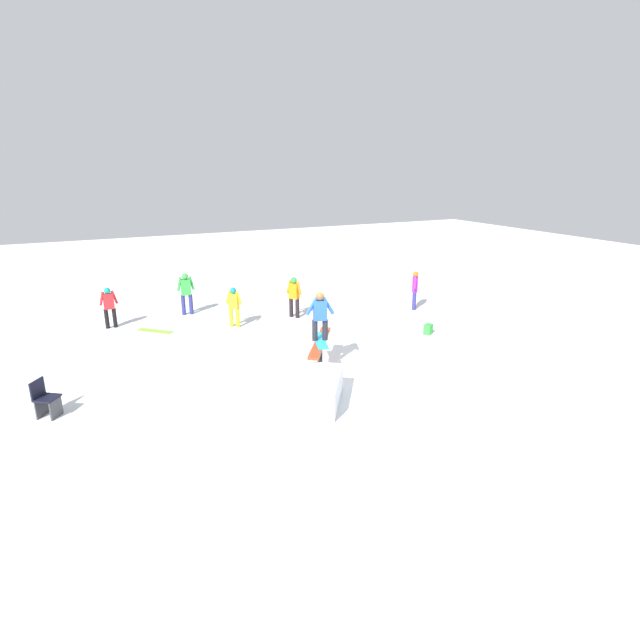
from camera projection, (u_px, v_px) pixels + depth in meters
name	position (u px, v px, depth m)	size (l,w,h in m)	color
ground_plane	(320.00, 370.00, 13.81)	(60.00, 60.00, 0.00)	white
rail_feature	(320.00, 346.00, 13.60)	(2.19, 1.61, 0.85)	black
snow_kicker_ramp	(308.00, 389.00, 11.81)	(1.80, 1.50, 0.69)	white
main_rider_on_rail	(320.00, 317.00, 13.36)	(1.35, 0.78, 1.37)	#27B2D7
bystander_purple	(415.00, 288.00, 19.41)	(0.59, 0.48, 1.50)	navy
bystander_yellow	(234.00, 305.00, 17.25)	(0.48, 0.51, 1.41)	gold
bystander_red	(109.00, 305.00, 17.15)	(0.22, 0.61, 1.43)	black
bystander_orange	(294.00, 295.00, 18.34)	(0.59, 0.45, 1.52)	black
bystander_green	(186.00, 291.00, 18.68)	(0.26, 0.65, 1.59)	navy
loose_snowboard_lime	(155.00, 331.00, 17.00)	(1.30, 0.28, 0.02)	#8AD439
folding_chair	(45.00, 400.00, 11.14)	(0.61, 0.61, 0.88)	#3F3F44
backpack_on_snow	(428.00, 329.00, 16.69)	(0.30, 0.22, 0.34)	green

